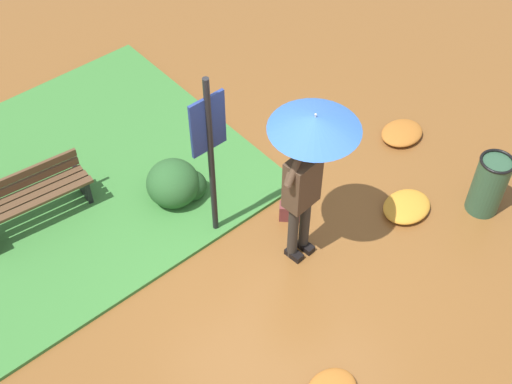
% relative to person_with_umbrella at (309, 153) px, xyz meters
% --- Properties ---
extents(ground_plane, '(18.00, 18.00, 0.00)m').
position_rel_person_with_umbrella_xyz_m(ground_plane, '(-0.38, -0.13, -1.55)').
color(ground_plane, brown).
extents(grass_verge, '(4.80, 4.00, 0.05)m').
position_rel_person_with_umbrella_xyz_m(grass_verge, '(-1.74, 2.73, -1.53)').
color(grass_verge, '#387533').
rests_on(grass_verge, ground_plane).
extents(person_with_umbrella, '(0.96, 0.96, 2.04)m').
position_rel_person_with_umbrella_xyz_m(person_with_umbrella, '(0.00, 0.00, 0.00)').
color(person_with_umbrella, '#2D2823').
rests_on(person_with_umbrella, ground_plane).
extents(info_sign_post, '(0.44, 0.07, 2.30)m').
position_rel_person_with_umbrella_xyz_m(info_sign_post, '(-0.61, 0.88, -0.11)').
color(info_sign_post, black).
rests_on(info_sign_post, ground_plane).
extents(handbag, '(0.31, 0.31, 0.37)m').
position_rel_person_with_umbrella_xyz_m(handbag, '(0.21, 0.41, -1.42)').
color(handbag, brown).
rests_on(handbag, ground_plane).
extents(park_bench, '(1.40, 0.51, 0.75)m').
position_rel_person_with_umbrella_xyz_m(park_bench, '(-2.17, 2.40, -1.15)').
color(park_bench, black).
rests_on(park_bench, ground_plane).
extents(trash_bin, '(0.42, 0.42, 0.83)m').
position_rel_person_with_umbrella_xyz_m(trash_bin, '(2.13, -1.01, -1.13)').
color(trash_bin, '#2D5138').
rests_on(trash_bin, ground_plane).
extents(shrub_cluster, '(0.73, 0.66, 0.59)m').
position_rel_person_with_umbrella_xyz_m(shrub_cluster, '(-0.66, 1.57, -1.27)').
color(shrub_cluster, '#285628').
rests_on(shrub_cluster, ground_plane).
extents(leaf_pile_by_bench, '(0.63, 0.50, 0.14)m').
position_rel_person_with_umbrella_xyz_m(leaf_pile_by_bench, '(2.37, 0.50, -1.48)').
color(leaf_pile_by_bench, '#A86023').
rests_on(leaf_pile_by_bench, ground_plane).
extents(leaf_pile_far_path, '(0.65, 0.52, 0.14)m').
position_rel_person_with_umbrella_xyz_m(leaf_pile_far_path, '(1.38, -0.44, -1.48)').
color(leaf_pile_far_path, '#C68428').
rests_on(leaf_pile_far_path, ground_plane).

